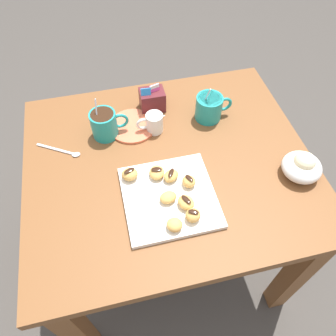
{
  "coord_description": "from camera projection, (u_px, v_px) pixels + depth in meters",
  "views": [
    {
      "loc": [
        -0.16,
        -0.66,
        1.57
      ],
      "look_at": [
        -0.01,
        -0.04,
        0.74
      ],
      "focal_mm": 34.98,
      "sensor_mm": 36.0,
      "label": 1
    }
  ],
  "objects": [
    {
      "name": "pastry_plate_square",
      "position": [
        169.0,
        197.0,
        0.99
      ],
      "size": [
        0.28,
        0.28,
        0.02
      ],
      "primitive_type": "cube",
      "color": "silver",
      "rests_on": "dining_table"
    },
    {
      "name": "beignet_4",
      "position": [
        193.0,
        215.0,
        0.93
      ],
      "size": [
        0.06,
        0.06,
        0.04
      ],
      "primitive_type": "ellipsoid",
      "rotation": [
        0.0,
        0.0,
        2.25
      ],
      "color": "#DBA351",
      "rests_on": "pastry_plate_square"
    },
    {
      "name": "ground_plane",
      "position": [
        169.0,
        249.0,
        1.66
      ],
      "size": [
        8.0,
        8.0,
        0.0
      ],
      "primitive_type": "plane",
      "color": "#423D38"
    },
    {
      "name": "chocolate_drizzle_4",
      "position": [
        193.0,
        212.0,
        0.91
      ],
      "size": [
        0.03,
        0.03,
        0.0
      ],
      "primitive_type": "ellipsoid",
      "rotation": [
        0.0,
        0.0,
        2.69
      ],
      "color": "black",
      "rests_on": "beignet_4"
    },
    {
      "name": "beignet_3",
      "position": [
        174.0,
        225.0,
        0.91
      ],
      "size": [
        0.06,
        0.06,
        0.03
      ],
      "primitive_type": "ellipsoid",
      "rotation": [
        0.0,
        0.0,
        2.79
      ],
      "color": "#DBA351",
      "rests_on": "pastry_plate_square"
    },
    {
      "name": "beignet_0",
      "position": [
        189.0,
        182.0,
        1.0
      ],
      "size": [
        0.05,
        0.05,
        0.03
      ],
      "primitive_type": "ellipsoid",
      "rotation": [
        0.0,
        0.0,
        4.87
      ],
      "color": "#DBA351",
      "rests_on": "pastry_plate_square"
    },
    {
      "name": "chocolate_drizzle_0",
      "position": [
        189.0,
        178.0,
        0.98
      ],
      "size": [
        0.03,
        0.03,
        0.0
      ],
      "primitive_type": "ellipsoid",
      "rotation": [
        0.0,
        0.0,
        5.21
      ],
      "color": "black",
      "rests_on": "beignet_0"
    },
    {
      "name": "beignet_1",
      "position": [
        186.0,
        203.0,
        0.96
      ],
      "size": [
        0.06,
        0.07,
        0.03
      ],
      "primitive_type": "ellipsoid",
      "rotation": [
        0.0,
        0.0,
        1.95
      ],
      "color": "#DBA351",
      "rests_on": "pastry_plate_square"
    },
    {
      "name": "coffee_mug_teal_right",
      "position": [
        209.0,
        107.0,
        1.18
      ],
      "size": [
        0.14,
        0.1,
        0.14
      ],
      "color": "teal",
      "rests_on": "dining_table"
    },
    {
      "name": "chocolate_drizzle_1",
      "position": [
        186.0,
        199.0,
        0.94
      ],
      "size": [
        0.03,
        0.04,
        0.0
      ],
      "primitive_type": "ellipsoid",
      "rotation": [
        0.0,
        0.0,
        2.05
      ],
      "color": "black",
      "rests_on": "beignet_1"
    },
    {
      "name": "dining_table",
      "position": [
        169.0,
        184.0,
        1.2
      ],
      "size": [
        0.95,
        0.82,
        0.72
      ],
      "color": "brown",
      "rests_on": "ground_plane"
    },
    {
      "name": "beignet_6",
      "position": [
        168.0,
        197.0,
        0.97
      ],
      "size": [
        0.06,
        0.05,
        0.03
      ],
      "primitive_type": "ellipsoid",
      "rotation": [
        0.0,
        0.0,
        1.79
      ],
      "color": "#DBA351",
      "rests_on": "pastry_plate_square"
    },
    {
      "name": "ice_cream_bowl",
      "position": [
        302.0,
        166.0,
        1.03
      ],
      "size": [
        0.13,
        0.13,
        0.09
      ],
      "color": "silver",
      "rests_on": "dining_table"
    },
    {
      "name": "chocolate_drizzle_2",
      "position": [
        157.0,
        169.0,
        1.01
      ],
      "size": [
        0.04,
        0.03,
        0.0
      ],
      "primitive_type": "ellipsoid",
      "rotation": [
        0.0,
        0.0,
        2.94
      ],
      "color": "black",
      "rests_on": "beignet_2"
    },
    {
      "name": "beignet_7",
      "position": [
        130.0,
        174.0,
        1.01
      ],
      "size": [
        0.05,
        0.05,
        0.04
      ],
      "primitive_type": "ellipsoid",
      "rotation": [
        0.0,
        0.0,
        3.18
      ],
      "color": "#DBA351",
      "rests_on": "pastry_plate_square"
    },
    {
      "name": "beignet_2",
      "position": [
        157.0,
        173.0,
        1.02
      ],
      "size": [
        0.06,
        0.06,
        0.03
      ],
      "primitive_type": "ellipsoid",
      "rotation": [
        0.0,
        0.0,
        2.91
      ],
      "color": "#DBA351",
      "rests_on": "pastry_plate_square"
    },
    {
      "name": "coffee_mug_teal_left",
      "position": [
        105.0,
        124.0,
        1.12
      ],
      "size": [
        0.13,
        0.09,
        0.15
      ],
      "color": "teal",
      "rests_on": "dining_table"
    },
    {
      "name": "beignet_5",
      "position": [
        171.0,
        176.0,
        1.01
      ],
      "size": [
        0.07,
        0.06,
        0.03
      ],
      "primitive_type": "ellipsoid",
      "rotation": [
        0.0,
        0.0,
        3.76
      ],
      "color": "#DBA351",
      "rests_on": "pastry_plate_square"
    },
    {
      "name": "loose_spoon_near_saucer",
      "position": [
        63.0,
        151.0,
        1.11
      ],
      "size": [
        0.14,
        0.09,
        0.01
      ],
      "color": "silver",
      "rests_on": "dining_table"
    },
    {
      "name": "saucer_coral_left",
      "position": [
        132.0,
        126.0,
        1.18
      ],
      "size": [
        0.17,
        0.17,
        0.01
      ],
      "primitive_type": "cylinder",
      "color": "#E5704C",
      "rests_on": "dining_table"
    },
    {
      "name": "chocolate_drizzle_5",
      "position": [
        171.0,
        173.0,
        1.0
      ],
      "size": [
        0.03,
        0.04,
        0.0
      ],
      "primitive_type": "ellipsoid",
      "rotation": [
        0.0,
        0.0,
        4.15
      ],
      "color": "black",
      "rests_on": "beignet_5"
    },
    {
      "name": "cream_pitcher_white",
      "position": [
        154.0,
        122.0,
        1.14
      ],
      "size": [
        0.1,
        0.06,
        0.07
      ],
      "color": "silver",
      "rests_on": "dining_table"
    },
    {
      "name": "sugar_caddy",
      "position": [
        152.0,
        100.0,
        1.21
      ],
      "size": [
        0.09,
        0.07,
        0.11
      ],
      "color": "#561E23",
      "rests_on": "dining_table"
    },
    {
      "name": "chocolate_drizzle_7",
      "position": [
        129.0,
        171.0,
        1.0
      ],
      "size": [
        0.04,
        0.03,
        0.0
      ],
      "primitive_type": "ellipsoid",
      "rotation": [
        0.0,
        0.0,
        3.5
      ],
      "color": "black",
      "rests_on": "beignet_7"
    }
  ]
}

